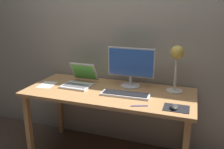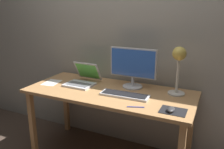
# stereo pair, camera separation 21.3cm
# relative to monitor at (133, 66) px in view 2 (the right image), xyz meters

# --- Properties ---
(back_wall) EXTENTS (4.80, 0.06, 2.60)m
(back_wall) POSITION_rel_monitor_xyz_m (-0.16, 0.22, 0.34)
(back_wall) COLOR #9E998E
(back_wall) RESTS_ON ground
(desk) EXTENTS (1.60, 0.70, 0.74)m
(desk) POSITION_rel_monitor_xyz_m (-0.16, -0.18, -0.30)
(desk) COLOR tan
(desk) RESTS_ON ground
(monitor) EXTENTS (0.46, 0.20, 0.39)m
(monitor) POSITION_rel_monitor_xyz_m (0.00, 0.00, 0.00)
(monitor) COLOR silver
(monitor) RESTS_ON desk
(keyboard_main) EXTENTS (0.44, 0.15, 0.03)m
(keyboard_main) POSITION_rel_monitor_xyz_m (0.02, -0.26, -0.21)
(keyboard_main) COLOR silver
(keyboard_main) RESTS_ON desk
(laptop) EXTENTS (0.29, 0.34, 0.21)m
(laptop) POSITION_rel_monitor_xyz_m (-0.50, -0.11, -0.16)
(laptop) COLOR silver
(laptop) RESTS_ON desk
(desk_lamp) EXTENTS (0.15, 0.15, 0.44)m
(desk_lamp) POSITION_rel_monitor_xyz_m (0.43, -0.01, 0.09)
(desk_lamp) COLOR beige
(desk_lamp) RESTS_ON desk
(mousepad) EXTENTS (0.20, 0.16, 0.00)m
(mousepad) POSITION_rel_monitor_xyz_m (0.48, -0.39, -0.22)
(mousepad) COLOR black
(mousepad) RESTS_ON desk
(mouse) EXTENTS (0.06, 0.10, 0.03)m
(mouse) POSITION_rel_monitor_xyz_m (0.46, -0.41, -0.20)
(mouse) COLOR #38383A
(mouse) RESTS_ON mousepad
(paper_sheet_near_mouse) EXTENTS (0.18, 0.23, 0.00)m
(paper_sheet_near_mouse) POSITION_rel_monitor_xyz_m (-0.82, -0.23, -0.22)
(paper_sheet_near_mouse) COLOR white
(paper_sheet_near_mouse) RESTS_ON desk
(pen) EXTENTS (0.13, 0.06, 0.01)m
(pen) POSITION_rel_monitor_xyz_m (0.19, -0.45, -0.22)
(pen) COLOR #2633A5
(pen) RESTS_ON desk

